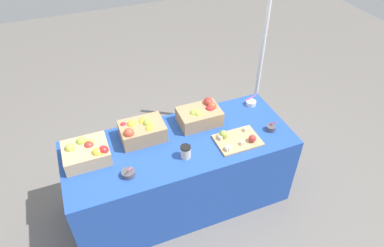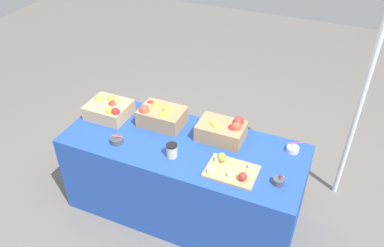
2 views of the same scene
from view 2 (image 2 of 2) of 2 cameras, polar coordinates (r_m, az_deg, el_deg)
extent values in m
plane|color=slate|center=(3.54, -1.17, -12.26)|extent=(10.00, 10.00, 0.00)
cube|color=#234CAD|center=(3.27, -1.24, -7.94)|extent=(1.90, 0.76, 0.74)
cube|color=tan|center=(3.37, -12.07, 1.97)|extent=(0.34, 0.29, 0.12)
sphere|color=#B2C64C|center=(3.35, -11.01, 2.81)|extent=(0.08, 0.08, 0.08)
sphere|color=#B2C64C|center=(3.41, -13.34, 3.47)|extent=(0.08, 0.08, 0.08)
sphere|color=gold|center=(3.24, -11.85, 1.69)|extent=(0.08, 0.08, 0.08)
sphere|color=red|center=(3.21, -11.13, 1.58)|extent=(0.08, 0.08, 0.08)
sphere|color=#99B742|center=(3.40, -11.67, 3.49)|extent=(0.08, 0.08, 0.08)
sphere|color=#B2332D|center=(3.34, -11.49, 2.68)|extent=(0.08, 0.08, 0.08)
sphere|color=#99B742|center=(3.22, -11.32, 1.29)|extent=(0.08, 0.08, 0.08)
cube|color=tan|center=(3.20, -4.39, 1.00)|extent=(0.36, 0.25, 0.14)
sphere|color=#99B742|center=(3.14, -3.58, 1.79)|extent=(0.08, 0.08, 0.08)
sphere|color=gold|center=(3.10, -4.18, 0.98)|extent=(0.08, 0.08, 0.08)
sphere|color=red|center=(3.28, -6.06, 2.68)|extent=(0.08, 0.08, 0.08)
sphere|color=gold|center=(3.22, -5.25, 2.50)|extent=(0.08, 0.08, 0.08)
sphere|color=#D14C33|center=(3.15, -7.00, 2.01)|extent=(0.08, 0.08, 0.08)
sphere|color=gold|center=(3.19, -3.78, 2.05)|extent=(0.08, 0.08, 0.08)
sphere|color=#B2C64C|center=(3.20, -3.32, 2.13)|extent=(0.08, 0.08, 0.08)
cube|color=tan|center=(3.04, 4.29, -1.15)|extent=(0.36, 0.25, 0.14)
sphere|color=#D14C33|center=(2.97, 6.51, -0.46)|extent=(0.08, 0.08, 0.08)
sphere|color=red|center=(2.98, 5.96, -0.79)|extent=(0.08, 0.08, 0.08)
sphere|color=#B2C64C|center=(2.99, 3.65, -0.46)|extent=(0.08, 0.08, 0.08)
sphere|color=#B2332D|center=(3.03, 6.89, 0.34)|extent=(0.08, 0.08, 0.08)
sphere|color=#B2332D|center=(3.02, 6.74, 0.20)|extent=(0.08, 0.08, 0.08)
sphere|color=#99B742|center=(3.01, 3.26, -0.22)|extent=(0.08, 0.08, 0.08)
cube|color=tan|center=(2.79, 5.79, -6.97)|extent=(0.36, 0.26, 0.02)
sphere|color=#99B742|center=(2.83, 4.36, -4.93)|extent=(0.07, 0.07, 0.07)
cube|color=beige|center=(2.74, 2.57, -6.91)|extent=(0.04, 0.04, 0.03)
cube|color=beige|center=(2.84, 3.72, -5.18)|extent=(0.04, 0.04, 0.04)
sphere|color=#B2332D|center=(2.70, 7.42, -7.71)|extent=(0.06, 0.06, 0.06)
cube|color=beige|center=(2.74, 2.82, -6.84)|extent=(0.05, 0.05, 0.04)
cube|color=beige|center=(2.72, 5.54, -7.47)|extent=(0.03, 0.03, 0.03)
cube|color=beige|center=(2.80, 8.51, -6.24)|extent=(0.03, 0.03, 0.03)
cylinder|color=silver|center=(3.03, 14.50, -3.66)|extent=(0.09, 0.09, 0.04)
cylinder|color=#EA598C|center=(3.02, 14.79, -2.79)|extent=(0.10, 0.03, 0.06)
cylinder|color=#4C4C51|center=(3.07, -10.94, -2.41)|extent=(0.10, 0.10, 0.04)
cylinder|color=#EA598C|center=(3.03, -10.82, -1.86)|extent=(0.04, 0.09, 0.07)
cylinder|color=#4C4C51|center=(2.74, 12.51, -8.22)|extent=(0.08, 0.08, 0.05)
cylinder|color=#EA598C|center=(2.72, 12.93, -7.50)|extent=(0.05, 0.06, 0.06)
cylinder|color=beige|center=(2.88, -2.96, -4.04)|extent=(0.08, 0.08, 0.10)
cylinder|color=black|center=(2.85, -3.00, -3.21)|extent=(0.08, 0.08, 0.01)
cylinder|color=white|center=(3.31, 23.67, 3.63)|extent=(0.04, 0.04, 2.06)
camera|label=1|loc=(1.67, -65.03, 17.94)|focal=31.82mm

